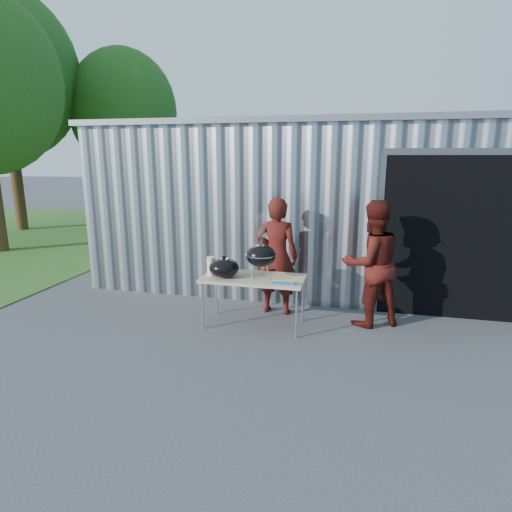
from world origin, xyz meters
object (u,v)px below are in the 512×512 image
(kettle_grill, at_px, (261,250))
(person_bystander, at_px, (371,264))
(folding_table, at_px, (254,280))
(person_cook, at_px, (277,256))

(kettle_grill, bearing_deg, person_bystander, 17.28)
(folding_table, relative_size, person_cook, 0.80)
(folding_table, relative_size, person_bystander, 0.80)
(kettle_grill, height_order, person_bystander, person_bystander)
(folding_table, distance_m, kettle_grill, 0.47)
(person_cook, height_order, person_bystander, person_bystander)
(person_bystander, bearing_deg, folding_table, -12.65)
(person_cook, relative_size, person_bystander, 1.00)
(folding_table, height_order, person_cook, person_cook)
(kettle_grill, distance_m, person_cook, 0.70)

